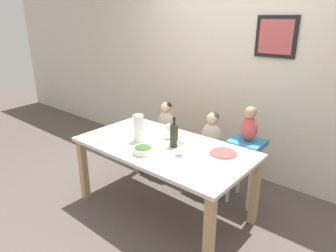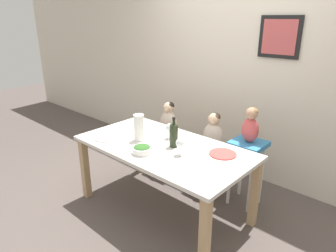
{
  "view_description": "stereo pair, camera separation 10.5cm",
  "coord_description": "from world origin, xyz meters",
  "px_view_note": "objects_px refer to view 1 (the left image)",
  "views": [
    {
      "loc": [
        1.73,
        -1.99,
        1.88
      ],
      "look_at": [
        0.0,
        0.07,
        0.9
      ],
      "focal_mm": 32.0,
      "sensor_mm": 36.0,
      "label": 1
    },
    {
      "loc": [
        1.81,
        -1.92,
        1.88
      ],
      "look_at": [
        0.0,
        0.07,
        0.9
      ],
      "focal_mm": 32.0,
      "sensor_mm": 36.0,
      "label": 2
    }
  ],
  "objects_px": {
    "dinner_plate_back_left": "(152,128)",
    "wine_glass_near": "(181,143)",
    "wine_bottle": "(174,135)",
    "dinner_plate_front_left": "(105,138)",
    "paper_towel_roll": "(139,128)",
    "salad_bowl_large": "(143,150)",
    "chair_far_center": "(210,159)",
    "person_child_left": "(166,122)",
    "chair_right_highchair": "(246,155)",
    "person_baby_right": "(249,123)",
    "dinner_plate_back_right": "(223,153)",
    "wine_glass_far": "(169,128)",
    "person_child_center": "(212,134)",
    "chair_far_left": "(166,144)"
  },
  "relations": [
    {
      "from": "person_baby_right",
      "to": "dinner_plate_back_right",
      "type": "xyz_separation_m",
      "value": [
        -0.02,
        -0.45,
        -0.17
      ]
    },
    {
      "from": "person_child_left",
      "to": "dinner_plate_back_left",
      "type": "distance_m",
      "value": 0.43
    },
    {
      "from": "person_baby_right",
      "to": "wine_glass_far",
      "type": "height_order",
      "value": "person_baby_right"
    },
    {
      "from": "person_baby_right",
      "to": "salad_bowl_large",
      "type": "xyz_separation_m",
      "value": [
        -0.58,
        -0.92,
        -0.14
      ]
    },
    {
      "from": "person_child_left",
      "to": "person_baby_right",
      "type": "height_order",
      "value": "person_baby_right"
    },
    {
      "from": "person_child_left",
      "to": "dinner_plate_front_left",
      "type": "relative_size",
      "value": 1.94
    },
    {
      "from": "chair_far_center",
      "to": "chair_right_highchair",
      "type": "bearing_deg",
      "value": 0.0
    },
    {
      "from": "dinner_plate_front_left",
      "to": "wine_glass_near",
      "type": "bearing_deg",
      "value": 13.85
    },
    {
      "from": "person_baby_right",
      "to": "chair_right_highchair",
      "type": "bearing_deg",
      "value": -90.0
    },
    {
      "from": "dinner_plate_back_left",
      "to": "paper_towel_roll",
      "type": "bearing_deg",
      "value": -68.36
    },
    {
      "from": "wine_glass_near",
      "to": "wine_glass_far",
      "type": "height_order",
      "value": "same"
    },
    {
      "from": "person_child_left",
      "to": "dinner_plate_front_left",
      "type": "height_order",
      "value": "person_child_left"
    },
    {
      "from": "chair_far_center",
      "to": "chair_right_highchair",
      "type": "height_order",
      "value": "chair_right_highchair"
    },
    {
      "from": "wine_glass_near",
      "to": "wine_glass_far",
      "type": "relative_size",
      "value": 1.0
    },
    {
      "from": "chair_far_center",
      "to": "salad_bowl_large",
      "type": "height_order",
      "value": "salad_bowl_large"
    },
    {
      "from": "wine_glass_near",
      "to": "chair_right_highchair",
      "type": "bearing_deg",
      "value": 67.63
    },
    {
      "from": "wine_bottle",
      "to": "dinner_plate_front_left",
      "type": "xyz_separation_m",
      "value": [
        -0.65,
        -0.31,
        -0.11
      ]
    },
    {
      "from": "chair_far_center",
      "to": "wine_bottle",
      "type": "height_order",
      "value": "wine_bottle"
    },
    {
      "from": "wine_bottle",
      "to": "paper_towel_roll",
      "type": "height_order",
      "value": "wine_bottle"
    },
    {
      "from": "person_baby_right",
      "to": "wine_glass_near",
      "type": "bearing_deg",
      "value": -112.34
    },
    {
      "from": "chair_far_left",
      "to": "person_child_center",
      "type": "bearing_deg",
      "value": 0.05
    },
    {
      "from": "wine_glass_near",
      "to": "wine_glass_far",
      "type": "bearing_deg",
      "value": 145.39
    },
    {
      "from": "chair_far_center",
      "to": "person_child_center",
      "type": "xyz_separation_m",
      "value": [
        0.0,
        0.0,
        0.3
      ]
    },
    {
      "from": "paper_towel_roll",
      "to": "dinner_plate_back_left",
      "type": "distance_m",
      "value": 0.37
    },
    {
      "from": "chair_right_highchair",
      "to": "dinner_plate_back_right",
      "type": "height_order",
      "value": "dinner_plate_back_right"
    },
    {
      "from": "paper_towel_roll",
      "to": "salad_bowl_large",
      "type": "height_order",
      "value": "paper_towel_roll"
    },
    {
      "from": "chair_far_left",
      "to": "chair_right_highchair",
      "type": "bearing_deg",
      "value": 0.0
    },
    {
      "from": "person_baby_right",
      "to": "wine_glass_far",
      "type": "distance_m",
      "value": 0.8
    },
    {
      "from": "dinner_plate_back_right",
      "to": "person_child_left",
      "type": "bearing_deg",
      "value": 156.93
    },
    {
      "from": "dinner_plate_front_left",
      "to": "chair_far_center",
      "type": "bearing_deg",
      "value": 53.31
    },
    {
      "from": "person_child_center",
      "to": "dinner_plate_back_left",
      "type": "xyz_separation_m",
      "value": [
        -0.52,
        -0.41,
        0.06
      ]
    },
    {
      "from": "chair_far_center",
      "to": "person_child_center",
      "type": "distance_m",
      "value": 0.3
    },
    {
      "from": "chair_far_center",
      "to": "wine_bottle",
      "type": "bearing_deg",
      "value": -93.37
    },
    {
      "from": "paper_towel_roll",
      "to": "salad_bowl_large",
      "type": "relative_size",
      "value": 1.5
    },
    {
      "from": "wine_bottle",
      "to": "wine_glass_far",
      "type": "bearing_deg",
      "value": 143.41
    },
    {
      "from": "dinner_plate_back_right",
      "to": "salad_bowl_large",
      "type": "bearing_deg",
      "value": -140.2
    },
    {
      "from": "chair_far_center",
      "to": "dinner_plate_front_left",
      "type": "relative_size",
      "value": 1.81
    },
    {
      "from": "wine_glass_near",
      "to": "salad_bowl_large",
      "type": "bearing_deg",
      "value": -144.71
    },
    {
      "from": "person_child_center",
      "to": "paper_towel_roll",
      "type": "height_order",
      "value": "paper_towel_roll"
    },
    {
      "from": "person_baby_right",
      "to": "paper_towel_roll",
      "type": "xyz_separation_m",
      "value": [
        -0.82,
        -0.73,
        -0.04
      ]
    },
    {
      "from": "wine_glass_far",
      "to": "dinner_plate_back_right",
      "type": "distance_m",
      "value": 0.62
    },
    {
      "from": "chair_right_highchair",
      "to": "wine_glass_near",
      "type": "xyz_separation_m",
      "value": [
        -0.3,
        -0.72,
        0.29
      ]
    },
    {
      "from": "dinner_plate_front_left",
      "to": "chair_right_highchair",
      "type": "bearing_deg",
      "value": 39.68
    },
    {
      "from": "chair_right_highchair",
      "to": "salad_bowl_large",
      "type": "distance_m",
      "value": 1.11
    },
    {
      "from": "wine_glass_far",
      "to": "dinner_plate_back_left",
      "type": "height_order",
      "value": "wine_glass_far"
    },
    {
      "from": "salad_bowl_large",
      "to": "person_child_left",
      "type": "bearing_deg",
      "value": 118.84
    },
    {
      "from": "wine_bottle",
      "to": "wine_glass_far",
      "type": "relative_size",
      "value": 1.81
    },
    {
      "from": "chair_far_center",
      "to": "dinner_plate_front_left",
      "type": "distance_m",
      "value": 1.2
    },
    {
      "from": "dinner_plate_back_left",
      "to": "wine_glass_near",
      "type": "bearing_deg",
      "value": -25.81
    },
    {
      "from": "dinner_plate_back_left",
      "to": "dinner_plate_back_right",
      "type": "bearing_deg",
      "value": -2.9
    }
  ]
}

